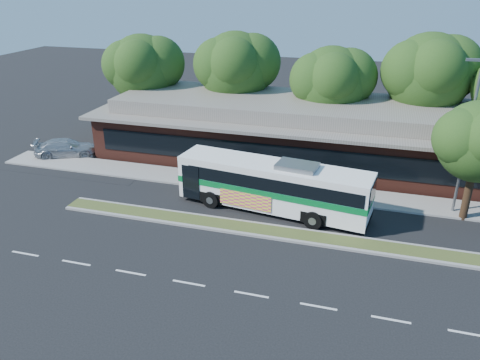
% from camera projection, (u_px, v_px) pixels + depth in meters
% --- Properties ---
extents(ground, '(120.00, 120.00, 0.00)m').
position_uv_depth(ground, '(275.00, 239.00, 25.31)').
color(ground, black).
rests_on(ground, ground).
extents(median_strip, '(26.00, 1.10, 0.15)m').
position_uv_depth(median_strip, '(277.00, 232.00, 25.81)').
color(median_strip, '#394C20').
rests_on(median_strip, ground).
extents(sidewalk, '(44.00, 2.60, 0.12)m').
position_uv_depth(sidewalk, '(295.00, 190.00, 30.91)').
color(sidewalk, gray).
rests_on(sidewalk, ground).
extents(parking_lot, '(14.00, 12.00, 0.01)m').
position_uv_depth(parking_lot, '(88.00, 147.00, 38.67)').
color(parking_lot, black).
rests_on(parking_lot, ground).
extents(plaza_building, '(33.20, 11.20, 4.45)m').
position_uv_depth(plaza_building, '(312.00, 131.00, 35.87)').
color(plaza_building, '#56251B').
rests_on(plaza_building, ground).
extents(lamp_post, '(0.93, 0.18, 9.07)m').
position_uv_depth(lamp_post, '(467.00, 135.00, 26.17)').
color(lamp_post, slate).
rests_on(lamp_post, ground).
extents(tree_bg_a, '(6.47, 5.80, 8.63)m').
position_uv_depth(tree_bg_a, '(148.00, 67.00, 39.95)').
color(tree_bg_a, black).
rests_on(tree_bg_a, ground).
extents(tree_bg_b, '(6.69, 6.00, 9.00)m').
position_uv_depth(tree_bg_b, '(241.00, 66.00, 38.69)').
color(tree_bg_b, black).
rests_on(tree_bg_b, ground).
extents(tree_bg_c, '(6.24, 5.60, 8.26)m').
position_uv_depth(tree_bg_c, '(337.00, 81.00, 36.00)').
color(tree_bg_c, black).
rests_on(tree_bg_c, ground).
extents(tree_bg_d, '(6.91, 6.20, 9.37)m').
position_uv_depth(tree_bg_d, '(435.00, 73.00, 34.77)').
color(tree_bg_d, black).
rests_on(tree_bg_d, ground).
extents(transit_bus, '(11.80, 4.06, 3.25)m').
position_uv_depth(transit_bus, '(274.00, 183.00, 27.69)').
color(transit_bus, white).
rests_on(transit_bus, ground).
extents(sedan, '(5.11, 3.71, 1.38)m').
position_uv_depth(sedan, '(66.00, 148.00, 36.57)').
color(sedan, '#A5A7AC').
rests_on(sedan, ground).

